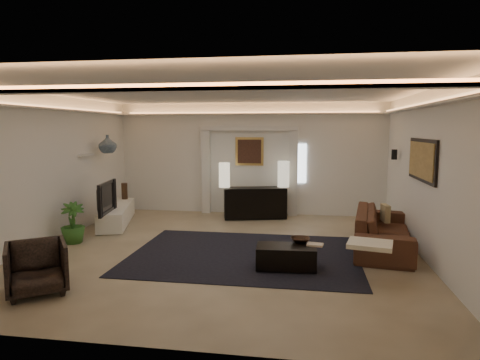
# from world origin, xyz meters

# --- Properties ---
(floor) EXTENTS (7.00, 7.00, 0.00)m
(floor) POSITION_xyz_m (0.00, 0.00, 0.00)
(floor) COLOR tan
(floor) RESTS_ON ground
(ceiling) EXTENTS (7.00, 7.00, 0.00)m
(ceiling) POSITION_xyz_m (0.00, 0.00, 2.90)
(ceiling) COLOR white
(ceiling) RESTS_ON ground
(wall_back) EXTENTS (7.00, 0.00, 7.00)m
(wall_back) POSITION_xyz_m (0.00, 3.50, 1.45)
(wall_back) COLOR white
(wall_back) RESTS_ON ground
(wall_front) EXTENTS (7.00, 0.00, 7.00)m
(wall_front) POSITION_xyz_m (0.00, -3.50, 1.45)
(wall_front) COLOR white
(wall_front) RESTS_ON ground
(wall_left) EXTENTS (0.00, 7.00, 7.00)m
(wall_left) POSITION_xyz_m (-3.50, 0.00, 1.45)
(wall_left) COLOR white
(wall_left) RESTS_ON ground
(wall_right) EXTENTS (0.00, 7.00, 7.00)m
(wall_right) POSITION_xyz_m (3.50, 0.00, 1.45)
(wall_right) COLOR white
(wall_right) RESTS_ON ground
(cove_soffit) EXTENTS (7.00, 7.00, 0.04)m
(cove_soffit) POSITION_xyz_m (0.00, 0.00, 2.62)
(cove_soffit) COLOR silver
(cove_soffit) RESTS_ON ceiling
(daylight_slit) EXTENTS (0.25, 0.03, 1.00)m
(daylight_slit) POSITION_xyz_m (1.35, 3.48, 1.35)
(daylight_slit) COLOR white
(daylight_slit) RESTS_ON wall_back
(area_rug) EXTENTS (4.00, 3.00, 0.01)m
(area_rug) POSITION_xyz_m (0.40, -0.20, 0.01)
(area_rug) COLOR black
(area_rug) RESTS_ON ground
(pilaster_left) EXTENTS (0.22, 0.20, 2.20)m
(pilaster_left) POSITION_xyz_m (-1.15, 3.40, 1.10)
(pilaster_left) COLOR silver
(pilaster_left) RESTS_ON ground
(pilaster_right) EXTENTS (0.22, 0.20, 2.20)m
(pilaster_right) POSITION_xyz_m (1.15, 3.40, 1.10)
(pilaster_right) COLOR silver
(pilaster_right) RESTS_ON ground
(alcove_header) EXTENTS (2.52, 0.20, 0.12)m
(alcove_header) POSITION_xyz_m (0.00, 3.40, 2.25)
(alcove_header) COLOR silver
(alcove_header) RESTS_ON wall_back
(painting_frame) EXTENTS (0.74, 0.04, 0.74)m
(painting_frame) POSITION_xyz_m (0.00, 3.47, 1.65)
(painting_frame) COLOR tan
(painting_frame) RESTS_ON wall_back
(painting_canvas) EXTENTS (0.62, 0.02, 0.62)m
(painting_canvas) POSITION_xyz_m (0.00, 3.44, 1.65)
(painting_canvas) COLOR #4C2D1E
(painting_canvas) RESTS_ON wall_back
(art_panel_frame) EXTENTS (0.04, 1.64, 0.74)m
(art_panel_frame) POSITION_xyz_m (3.47, 0.30, 1.70)
(art_panel_frame) COLOR black
(art_panel_frame) RESTS_ON wall_right
(art_panel_gold) EXTENTS (0.02, 1.50, 0.62)m
(art_panel_gold) POSITION_xyz_m (3.44, 0.30, 1.70)
(art_panel_gold) COLOR tan
(art_panel_gold) RESTS_ON wall_right
(wall_sconce) EXTENTS (0.12, 0.12, 0.22)m
(wall_sconce) POSITION_xyz_m (3.38, 2.20, 1.68)
(wall_sconce) COLOR black
(wall_sconce) RESTS_ON wall_right
(wall_niche) EXTENTS (0.10, 0.55, 0.04)m
(wall_niche) POSITION_xyz_m (-3.44, 1.40, 1.65)
(wall_niche) COLOR silver
(wall_niche) RESTS_ON wall_left
(console) EXTENTS (1.61, 0.84, 0.77)m
(console) POSITION_xyz_m (0.23, 2.85, 0.40)
(console) COLOR #30261D
(console) RESTS_ON ground
(lamp_left) EXTENTS (0.32, 0.32, 0.61)m
(lamp_left) POSITION_xyz_m (-0.54, 2.80, 1.09)
(lamp_left) COLOR #F5E8BF
(lamp_left) RESTS_ON console
(lamp_right) EXTENTS (0.33, 0.33, 0.65)m
(lamp_right) POSITION_xyz_m (0.91, 3.09, 1.09)
(lamp_right) COLOR beige
(lamp_right) RESTS_ON console
(media_ledge) EXTENTS (1.17, 2.30, 0.42)m
(media_ledge) POSITION_xyz_m (-2.94, 1.77, 0.23)
(media_ledge) COLOR white
(media_ledge) RESTS_ON ground
(tv) EXTENTS (1.19, 0.36, 0.68)m
(tv) POSITION_xyz_m (-2.86, 0.91, 0.79)
(tv) COLOR black
(tv) RESTS_ON media_ledge
(figurine) EXTENTS (0.17, 0.17, 0.41)m
(figurine) POSITION_xyz_m (-3.15, 2.69, 0.64)
(figurine) COLOR #402B1D
(figurine) RESTS_ON media_ledge
(ginger_jar) EXTENTS (0.45, 0.45, 0.43)m
(ginger_jar) POSITION_xyz_m (-3.15, 1.86, 1.88)
(ginger_jar) COLOR slate
(ginger_jar) RESTS_ON wall_niche
(plant) EXTENTS (0.63, 0.63, 0.81)m
(plant) POSITION_xyz_m (-3.05, 0.06, 0.40)
(plant) COLOR #306823
(plant) RESTS_ON ground
(sofa) EXTENTS (2.61, 1.34, 0.73)m
(sofa) POSITION_xyz_m (2.92, 0.60, 0.36)
(sofa) COLOR black
(sofa) RESTS_ON ground
(throw_blanket) EXTENTS (0.73, 0.64, 0.07)m
(throw_blanket) POSITION_xyz_m (2.42, -1.15, 0.55)
(throw_blanket) COLOR white
(throw_blanket) RESTS_ON sofa
(throw_pillow) EXTENTS (0.15, 0.36, 0.35)m
(throw_pillow) POSITION_xyz_m (3.07, 1.26, 0.55)
(throw_pillow) COLOR tan
(throw_pillow) RESTS_ON sofa
(coffee_table) EXTENTS (0.97, 0.56, 0.35)m
(coffee_table) POSITION_xyz_m (1.17, -0.84, 0.20)
(coffee_table) COLOR black
(coffee_table) RESTS_ON ground
(bowl) EXTENTS (0.36, 0.36, 0.08)m
(bowl) POSITION_xyz_m (1.39, -0.58, 0.45)
(bowl) COLOR black
(bowl) RESTS_ON coffee_table
(magazine) EXTENTS (0.28, 0.23, 0.03)m
(magazine) POSITION_xyz_m (1.63, -0.74, 0.42)
(magazine) COLOR beige
(magazine) RESTS_ON coffee_table
(armchair) EXTENTS (1.07, 1.08, 0.71)m
(armchair) POSITION_xyz_m (-2.15, -2.35, 0.35)
(armchair) COLOR black
(armchair) RESTS_ON ground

